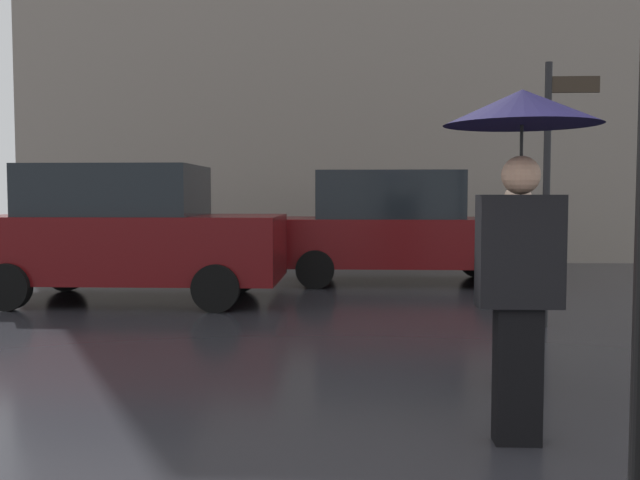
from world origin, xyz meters
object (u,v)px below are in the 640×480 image
at_px(pedestrian_with_bag, 519,272).
at_px(parked_car_right, 129,233).
at_px(street_signpost, 547,167).
at_px(pedestrian_with_umbrella, 521,181).
at_px(parked_car_left, 397,227).

bearing_deg(pedestrian_with_bag, parked_car_right, 165.06).
xyz_separation_m(parked_car_right, street_signpost, (5.36, -1.73, 0.84)).
distance_m(pedestrian_with_umbrella, street_signpost, 4.06).
height_order(parked_car_left, parked_car_right, parked_car_right).
xyz_separation_m(parked_car_left, parked_car_right, (-3.92, -2.25, 0.01)).
bearing_deg(parked_car_right, pedestrian_with_bag, -51.78).
bearing_deg(street_signpost, parked_car_left, 109.89).
relative_size(pedestrian_with_umbrella, parked_car_right, 0.50).
height_order(pedestrian_with_umbrella, street_signpost, street_signpost).
xyz_separation_m(pedestrian_with_umbrella, street_signpost, (1.19, 3.88, 0.22)).
distance_m(pedestrian_with_umbrella, parked_car_left, 7.89).
distance_m(parked_car_left, street_signpost, 4.32).
distance_m(parked_car_left, parked_car_right, 4.52).
distance_m(pedestrian_with_umbrella, pedestrian_with_bag, 1.53).
xyz_separation_m(pedestrian_with_bag, parked_car_left, (-0.55, 6.52, 0.06)).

